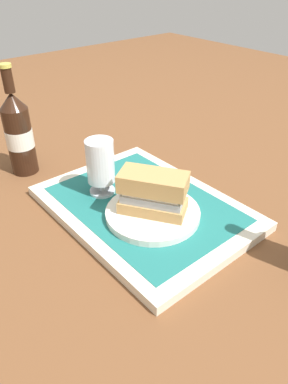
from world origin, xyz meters
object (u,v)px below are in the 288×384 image
Objects in this scene: plate at (153,213)px; beer_bottle at (19,133)px; sandwich at (151,192)px; beer_glass at (100,165)px.

beer_bottle is (0.37, 0.10, 0.08)m from plate.
plate is 0.05m from sandwich.
beer_glass is at bearing 11.22° from plate.
beer_bottle reaches higher than beer_glass.
sandwich is (0.00, 0.00, 0.05)m from plate.
beer_bottle is (0.24, 0.08, 0.01)m from beer_glass.
beer_glass is 0.47× the size of beer_bottle.
beer_glass is at bearing -162.29° from beer_bottle.
sandwich is at bearing -164.80° from beer_bottle.
sandwich is at bearing -169.31° from beer_glass.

